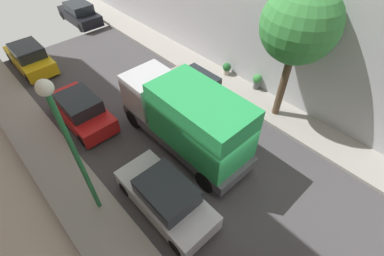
% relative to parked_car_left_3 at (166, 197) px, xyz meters
% --- Properties ---
extents(ground, '(32.00, 32.00, 0.00)m').
position_rel_parked_car_left_3_xyz_m(ground, '(2.70, -0.48, -0.72)').
color(ground, '#423F42').
extents(sidewalk_right, '(2.00, 44.00, 0.15)m').
position_rel_parked_car_left_3_xyz_m(sidewalk_right, '(7.70, -0.48, -0.64)').
color(sidewalk_right, gray).
rests_on(sidewalk_right, ground).
extents(parked_car_left_3, '(1.78, 4.20, 1.57)m').
position_rel_parked_car_left_3_xyz_m(parked_car_left_3, '(0.00, 0.00, 0.00)').
color(parked_car_left_3, silver).
rests_on(parked_car_left_3, ground).
extents(parked_car_left_4, '(1.78, 4.20, 1.57)m').
position_rel_parked_car_left_3_xyz_m(parked_car_left_4, '(0.00, 6.66, 0.00)').
color(parked_car_left_4, red).
rests_on(parked_car_left_4, ground).
extents(parked_car_left_5, '(1.78, 4.20, 1.57)m').
position_rel_parked_car_left_3_xyz_m(parked_car_left_5, '(0.00, 13.43, 0.00)').
color(parked_car_left_5, gold).
rests_on(parked_car_left_5, ground).
extents(parked_car_right_1, '(1.78, 4.20, 1.57)m').
position_rel_parked_car_left_3_xyz_m(parked_car_right_1, '(5.40, 4.10, 0.00)').
color(parked_car_right_1, gray).
rests_on(parked_car_right_1, ground).
extents(parked_car_right_2, '(1.78, 4.20, 1.57)m').
position_rel_parked_car_left_3_xyz_m(parked_car_right_2, '(5.40, 17.47, 0.00)').
color(parked_car_right_2, black).
rests_on(parked_car_right_2, ground).
extents(delivery_truck, '(2.26, 6.60, 3.38)m').
position_rel_parked_car_left_3_xyz_m(delivery_truck, '(2.70, 1.82, 1.07)').
color(delivery_truck, '#4C4C51').
rests_on(delivery_truck, ground).
extents(street_tree_1, '(3.25, 3.25, 6.35)m').
position_rel_parked_car_left_3_xyz_m(street_tree_1, '(7.55, 0.31, 4.12)').
color(street_tree_1, brown).
rests_on(street_tree_1, sidewalk_right).
extents(potted_plant_2, '(0.50, 0.50, 0.73)m').
position_rel_parked_car_left_3_xyz_m(potted_plant_2, '(8.32, 4.44, -0.17)').
color(potted_plant_2, '#B2A899').
rests_on(potted_plant_2, sidewalk_right).
extents(potted_plant_4, '(0.50, 0.50, 0.89)m').
position_rel_parked_car_left_3_xyz_m(potted_plant_4, '(8.47, 2.31, -0.04)').
color(potted_plant_4, slate).
rests_on(potted_plant_4, sidewalk_right).
extents(lamp_post, '(0.44, 0.44, 5.79)m').
position_rel_parked_car_left_3_xyz_m(lamp_post, '(-1.90, 1.76, 3.22)').
color(lamp_post, '#26723F').
rests_on(lamp_post, sidewalk_left).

